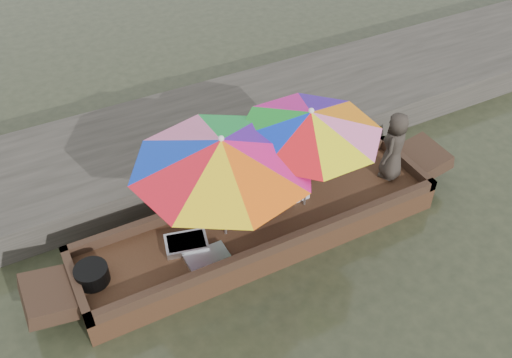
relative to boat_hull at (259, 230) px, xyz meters
name	(u,v)px	position (x,y,z in m)	size (l,w,h in m)	color
water	(259,239)	(0.00, 0.00, -0.17)	(80.00, 80.00, 0.00)	#262B1C
dock	(195,138)	(0.00, 2.20, 0.08)	(22.00, 2.20, 0.50)	#2D2B26
boat_hull	(259,230)	(0.00, 0.00, 0.00)	(4.90, 1.20, 0.35)	#361D11
cooking_pot	(92,275)	(-2.20, 0.03, 0.28)	(0.40, 0.40, 0.21)	black
tray_crayfish	(186,243)	(-1.02, 0.03, 0.22)	(0.52, 0.36, 0.09)	silver
tray_scallop	(208,259)	(-0.88, -0.31, 0.21)	(0.52, 0.36, 0.06)	silver
charcoal_grill	(255,205)	(0.05, 0.22, 0.26)	(0.36, 0.36, 0.17)	black
supply_bag	(297,190)	(0.67, 0.17, 0.30)	(0.28, 0.22, 0.26)	silver
vendor	(394,146)	(2.08, -0.03, 0.69)	(0.51, 0.33, 1.04)	#2D2621
umbrella_bow	(224,188)	(-0.49, 0.00, 0.95)	(2.19, 2.19, 1.55)	#5014A5
umbrella_stern	(308,160)	(0.69, 0.00, 0.95)	(1.81, 1.81, 1.55)	#3D14A5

